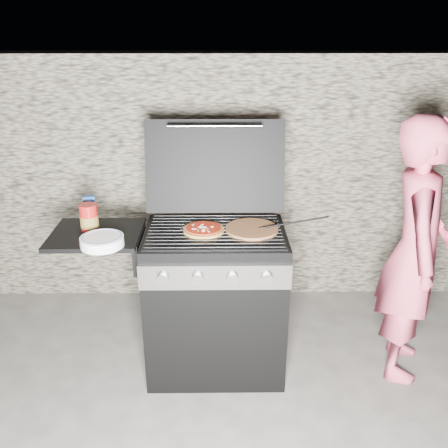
{
  "coord_description": "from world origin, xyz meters",
  "views": [
    {
      "loc": [
        0.02,
        -2.57,
        2.02
      ],
      "look_at": [
        0.05,
        0.0,
        0.95
      ],
      "focal_mm": 40.0,
      "sensor_mm": 36.0,
      "label": 1
    }
  ],
  "objects_px": {
    "gas_grill": "(174,301)",
    "pizza_topped": "(204,229)",
    "sauce_jar": "(89,217)",
    "person": "(415,252)"
  },
  "relations": [
    {
      "from": "gas_grill",
      "to": "pizza_topped",
      "type": "height_order",
      "value": "pizza_topped"
    },
    {
      "from": "gas_grill",
      "to": "sauce_jar",
      "type": "bearing_deg",
      "value": 175.61
    },
    {
      "from": "sauce_jar",
      "to": "gas_grill",
      "type": "bearing_deg",
      "value": -4.39
    },
    {
      "from": "pizza_topped",
      "to": "gas_grill",
      "type": "bearing_deg",
      "value": 177.04
    },
    {
      "from": "sauce_jar",
      "to": "person",
      "type": "relative_size",
      "value": 0.1
    },
    {
      "from": "person",
      "to": "pizza_topped",
      "type": "bearing_deg",
      "value": 106.04
    },
    {
      "from": "pizza_topped",
      "to": "sauce_jar",
      "type": "bearing_deg",
      "value": 176.02
    },
    {
      "from": "sauce_jar",
      "to": "person",
      "type": "distance_m",
      "value": 1.86
    },
    {
      "from": "gas_grill",
      "to": "pizza_topped",
      "type": "distance_m",
      "value": 0.5
    },
    {
      "from": "sauce_jar",
      "to": "person",
      "type": "xyz_separation_m",
      "value": [
        1.85,
        -0.05,
        -0.2
      ]
    }
  ]
}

